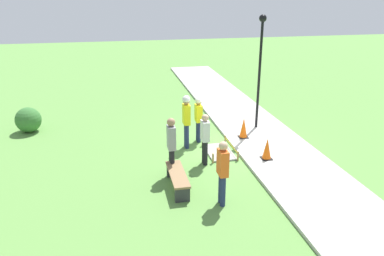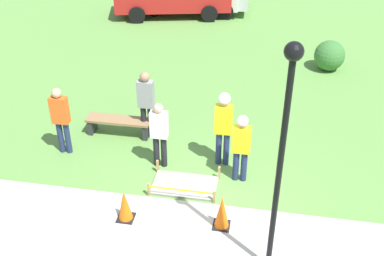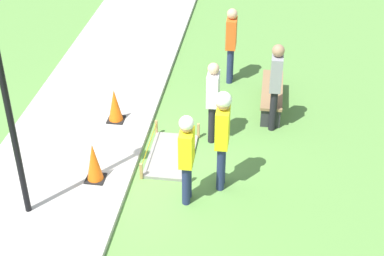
{
  "view_description": "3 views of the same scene",
  "coord_description": "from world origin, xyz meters",
  "views": [
    {
      "loc": [
        -11.87,
        3.94,
        5.28
      ],
      "look_at": [
        -0.16,
        1.46,
        0.83
      ],
      "focal_mm": 35.0,
      "sensor_mm": 36.0,
      "label": 1
    },
    {
      "loc": [
        1.01,
        -7.63,
        6.9
      ],
      "look_at": [
        -0.62,
        1.73,
        0.84
      ],
      "focal_mm": 45.0,
      "sensor_mm": 36.0,
      "label": 2
    },
    {
      "loc": [
        8.24,
        2.22,
        6.6
      ],
      "look_at": [
        -0.29,
        1.02,
        0.89
      ],
      "focal_mm": 55.0,
      "sensor_mm": 36.0,
      "label": 3
    }
  ],
  "objects": [
    {
      "name": "ground_plane",
      "position": [
        0.0,
        0.0,
        0.0
      ],
      "size": [
        60.0,
        60.0,
        0.0
      ],
      "primitive_type": "plane",
      "color": "#5B8E42"
    },
    {
      "name": "bystander_in_orange_shirt",
      "position": [
        -3.72,
        1.42,
        1.0
      ],
      "size": [
        0.4,
        0.23,
        1.76
      ],
      "color": "navy",
      "rests_on": "ground_plane"
    },
    {
      "name": "sidewalk",
      "position": [
        0.0,
        -1.36,
        0.05
      ],
      "size": [
        28.0,
        2.72,
        0.1
      ],
      "color": "#ADAAA3",
      "rests_on": "ground_plane"
    },
    {
      "name": "traffic_cone_near_patch",
      "position": [
        -1.55,
        -0.72,
        0.45
      ],
      "size": [
        0.34,
        0.34,
        0.71
      ],
      "color": "black",
      "rests_on": "sidewalk"
    },
    {
      "name": "traffic_cone_far_patch",
      "position": [
        0.38,
        -0.61,
        0.47
      ],
      "size": [
        0.34,
        0.34,
        0.75
      ],
      "color": "black",
      "rests_on": "sidewalk"
    },
    {
      "name": "worker_supervisor",
      "position": [
        0.13,
        1.59,
        1.16
      ],
      "size": [
        0.4,
        0.28,
        1.91
      ],
      "color": "navy",
      "rests_on": "ground_plane"
    },
    {
      "name": "bystander_in_gray_shirt",
      "position": [
        -1.29,
        1.28,
        0.94
      ],
      "size": [
        0.4,
        0.22,
        1.67
      ],
      "color": "black",
      "rests_on": "ground_plane"
    },
    {
      "name": "bystander_in_white_shirt",
      "position": [
        -1.9,
        2.44,
        1.05
      ],
      "size": [
        0.4,
        0.24,
        1.83
      ],
      "color": "black",
      "rests_on": "ground_plane"
    },
    {
      "name": "park_bench",
      "position": [
        -2.66,
        2.4,
        0.33
      ],
      "size": [
        1.66,
        0.44,
        0.47
      ],
      "color": "#2D2D33",
      "rests_on": "ground_plane"
    },
    {
      "name": "worker_assistant",
      "position": [
        0.59,
        1.06,
        0.99
      ],
      "size": [
        0.4,
        0.24,
        1.69
      ],
      "color": "navy",
      "rests_on": "ground_plane"
    },
    {
      "name": "wet_concrete_patch",
      "position": [
        -0.58,
        0.59,
        0.04
      ],
      "size": [
        1.49,
        0.89,
        0.33
      ],
      "color": "gray",
      "rests_on": "ground_plane"
    }
  ]
}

